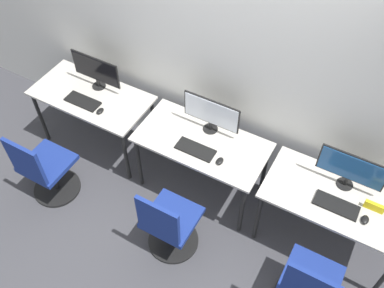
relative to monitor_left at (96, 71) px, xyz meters
name	(u,v)px	position (x,y,z in m)	size (l,w,h in m)	color
ground_plane	(186,209)	(1.29, -0.46, -0.94)	(20.00, 20.00, 0.00)	#3D3D42
wall_back	(227,58)	(1.29, 0.29, 0.46)	(12.00, 0.05, 2.80)	silver
desk_left	(92,101)	(0.00, -0.15, -0.29)	(1.23, 0.62, 0.73)	#BCB7AD
monitor_left	(96,71)	(0.00, 0.00, 0.00)	(0.56, 0.14, 0.37)	black
keyboard_left	(83,101)	(0.00, -0.27, -0.20)	(0.37, 0.15, 0.02)	black
mouse_left	(100,111)	(0.24, -0.30, -0.19)	(0.06, 0.09, 0.03)	black
office_chair_left	(45,171)	(-0.01, -0.95, -0.57)	(0.48, 0.48, 0.90)	black
desk_center	(202,147)	(1.29, -0.15, -0.29)	(1.23, 0.62, 0.73)	#BCB7AD
monitor_center	(211,114)	(1.29, 0.03, 0.00)	(0.56, 0.14, 0.37)	black
keyboard_center	(195,149)	(1.29, -0.27, -0.20)	(0.37, 0.15, 0.02)	black
mouse_center	(220,161)	(1.55, -0.29, -0.19)	(0.06, 0.09, 0.03)	black
office_chair_center	(169,226)	(1.37, -0.88, -0.57)	(0.48, 0.48, 0.90)	black
desk_right	(336,204)	(2.58, -0.15, -0.29)	(1.23, 0.62, 0.73)	#BCB7AD
monitor_right	(351,169)	(2.58, 0.02, 0.00)	(0.56, 0.14, 0.37)	black
keyboard_right	(336,205)	(2.58, -0.23, -0.20)	(0.37, 0.15, 0.02)	black
mouse_right	(365,220)	(2.82, -0.25, -0.19)	(0.06, 0.09, 0.03)	black
office_chair_right	(307,288)	(2.62, -0.82, -0.57)	(0.48, 0.48, 0.90)	black
placard_right	(374,207)	(2.86, -0.11, -0.17)	(0.16, 0.03, 0.08)	yellow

